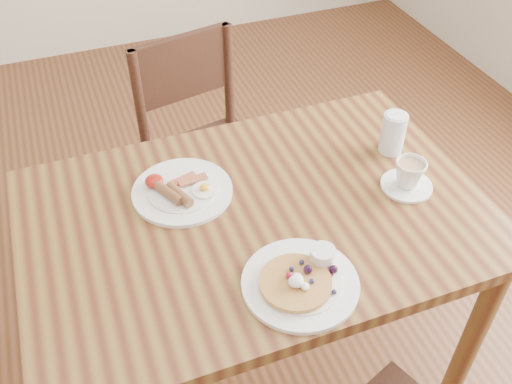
% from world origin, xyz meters
% --- Properties ---
extents(ground, '(5.00, 5.00, 0.00)m').
position_xyz_m(ground, '(0.00, 0.00, 0.00)').
color(ground, '#4E2D16').
rests_on(ground, ground).
extents(dining_table, '(1.20, 0.80, 0.75)m').
position_xyz_m(dining_table, '(0.00, 0.00, 0.65)').
color(dining_table, brown).
rests_on(dining_table, ground).
extents(chair_far, '(0.50, 0.50, 0.88)m').
position_xyz_m(chair_far, '(0.04, 0.63, 0.49)').
color(chair_far, '#3F1E16').
rests_on(chair_far, ground).
extents(pancake_plate, '(0.27, 0.27, 0.06)m').
position_xyz_m(pancake_plate, '(0.01, -0.26, 0.76)').
color(pancake_plate, white).
rests_on(pancake_plate, dining_table).
extents(breakfast_plate, '(0.27, 0.27, 0.04)m').
position_xyz_m(breakfast_plate, '(-0.16, 0.14, 0.76)').
color(breakfast_plate, white).
rests_on(breakfast_plate, dining_table).
extents(teacup_saucer, '(0.14, 0.14, 0.09)m').
position_xyz_m(teacup_saucer, '(0.42, -0.05, 0.79)').
color(teacup_saucer, white).
rests_on(teacup_saucer, dining_table).
extents(water_glass, '(0.07, 0.07, 0.12)m').
position_xyz_m(water_glass, '(0.46, 0.10, 0.81)').
color(water_glass, silver).
rests_on(water_glass, dining_table).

